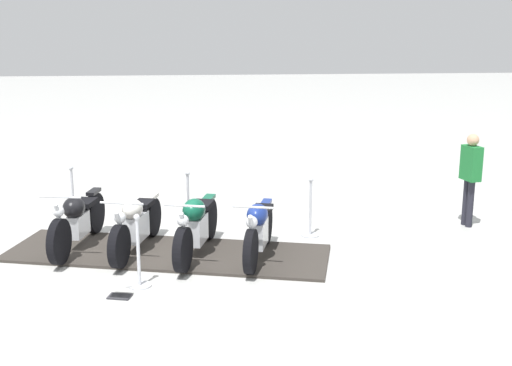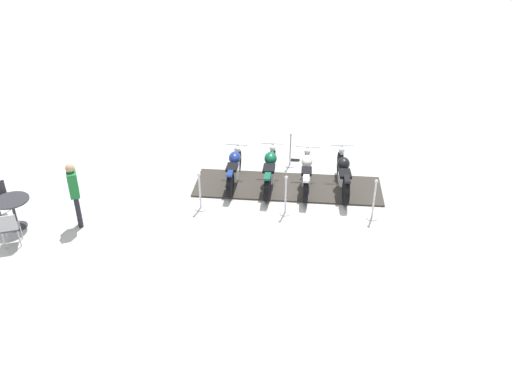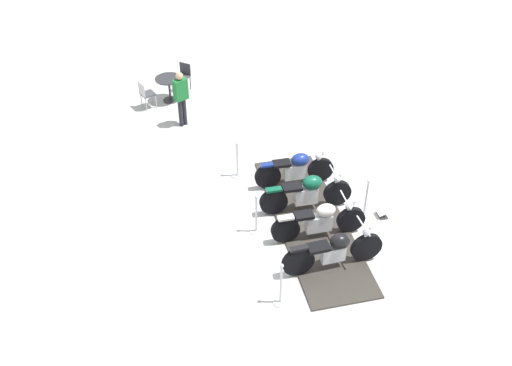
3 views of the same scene
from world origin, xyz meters
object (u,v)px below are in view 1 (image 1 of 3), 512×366
stanchion_left_front (73,204)px  info_placard (119,292)px  motorcycle_forest (196,225)px  motorcycle_cream (136,224)px  motorcycle_navy (259,229)px  stanchion_left_mid (188,210)px  motorcycle_black (77,220)px  stanchion_left_rear (310,217)px  bystander_person (471,172)px  stanchion_right_mid (139,264)px

stanchion_left_front → info_placard: bearing=-71.3°
motorcycle_forest → motorcycle_cream: bearing=-89.5°
motorcycle_navy → stanchion_left_mid: stanchion_left_mid is taller
motorcycle_cream → motorcycle_forest: (0.98, -0.26, 0.03)m
motorcycle_black → motorcycle_forest: bearing=86.8°
motorcycle_forest → stanchion_left_rear: 2.22m
motorcycle_navy → bystander_person: size_ratio=1.17×
stanchion_left_front → bystander_person: 7.40m
bystander_person → info_placard: bearing=13.5°
stanchion_left_mid → motorcycle_black: bearing=-152.5°
motorcycle_forest → stanchion_left_mid: 1.48m
stanchion_left_front → stanchion_right_mid: size_ratio=1.04×
stanchion_left_mid → info_placard: bearing=-107.6°
motorcycle_black → stanchion_right_mid: motorcycle_black is taller
motorcycle_black → info_placard: 2.26m
stanchion_left_front → stanchion_right_mid: 3.50m
info_placard → motorcycle_cream: bearing=-78.3°
motorcycle_cream → info_placard: (-0.10, -1.78, -0.42)m
motorcycle_navy → info_placard: (-2.05, -1.26, -0.44)m
stanchion_left_rear → bystander_person: bearing=5.8°
motorcycle_black → motorcycle_navy: motorcycle_black is taller
motorcycle_forest → motorcycle_navy: (0.98, -0.26, -0.01)m
motorcycle_black → stanchion_left_rear: size_ratio=2.13×
stanchion_right_mid → bystander_person: bearing=21.8°
stanchion_left_rear → bystander_person: 3.12m
stanchion_left_rear → motorcycle_cream: bearing=-168.1°
motorcycle_forest → stanchion_left_front: stanchion_left_front is taller
bystander_person → motorcycle_black: bearing=-4.8°
motorcycle_black → motorcycle_cream: 1.01m
stanchion_left_front → stanchion_left_mid: (2.15, -0.57, 0.00)m
motorcycle_cream → stanchion_right_mid: stanchion_right_mid is taller
motorcycle_black → stanchion_left_mid: size_ratio=2.06×
motorcycle_navy → stanchion_left_mid: size_ratio=1.84×
motorcycle_cream → info_placard: motorcycle_cream is taller
stanchion_left_rear → motorcycle_forest: bearing=-156.1°
stanchion_left_front → bystander_person: bearing=-6.5°
motorcycle_cream → bystander_person: 6.12m
motorcycle_forest → bystander_person: (5.04, 1.20, 0.50)m
stanchion_left_rear → motorcycle_navy: bearing=-132.0°
motorcycle_cream → motorcycle_navy: motorcycle_navy is taller
motorcycle_cream → motorcycle_forest: 1.01m
stanchion_left_rear → stanchion_right_mid: size_ratio=0.99×
motorcycle_cream → motorcycle_navy: 2.02m
stanchion_left_mid → info_placard: size_ratio=3.15×
stanchion_left_front → motorcycle_black: bearing=-77.8°
stanchion_right_mid → info_placard: stanchion_right_mid is taller
motorcycle_forest → stanchion_left_rear: bearing=129.5°
motorcycle_cream → stanchion_left_front: (-1.31, 1.78, -0.13)m
motorcycle_navy → stanchion_left_front: 3.99m
motorcycle_navy → bystander_person: (4.07, 1.46, 0.51)m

